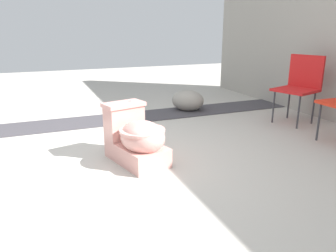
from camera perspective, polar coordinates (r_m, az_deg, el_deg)
name	(u,v)px	position (r m, az deg, el deg)	size (l,w,h in m)	color
ground_plane	(112,162)	(2.99, -9.79, -6.20)	(14.00, 14.00, 0.00)	#B7B2A8
gravel_strip	(126,118)	(4.38, -7.40, 1.40)	(0.56, 8.00, 0.01)	#423F44
toilet	(137,138)	(2.89, -5.47, -2.17)	(0.70, 0.52, 0.52)	#E09E93
folding_chair_left	(300,82)	(4.40, 22.08, 7.13)	(0.55, 0.55, 0.83)	red
boulder_near	(188,100)	(4.73, 3.46, 4.47)	(0.47, 0.37, 0.30)	gray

